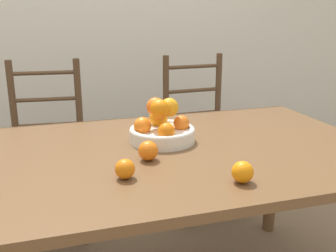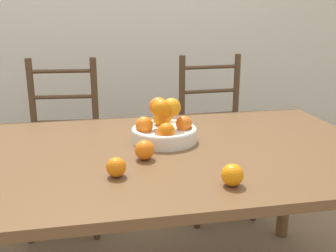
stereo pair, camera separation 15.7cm
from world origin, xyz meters
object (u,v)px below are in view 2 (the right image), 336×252
(orange_loose_1, at_px, (144,150))
(orange_loose_0, at_px, (232,175))
(orange_loose_2, at_px, (116,167))
(chair_left, at_px, (64,151))
(fruit_bowl, at_px, (164,127))
(chair_right, at_px, (215,141))

(orange_loose_1, bearing_deg, orange_loose_0, -49.48)
(orange_loose_1, bearing_deg, orange_loose_2, -129.20)
(orange_loose_0, distance_m, chair_left, 1.41)
(orange_loose_0, distance_m, orange_loose_2, 0.38)
(fruit_bowl, height_order, chair_left, chair_left)
(fruit_bowl, relative_size, orange_loose_0, 3.88)
(orange_loose_0, xyz_separation_m, orange_loose_1, (-0.24, 0.28, 0.00))
(orange_loose_1, relative_size, orange_loose_2, 1.10)
(chair_right, bearing_deg, chair_left, 177.19)
(fruit_bowl, xyz_separation_m, chair_left, (-0.48, 0.75, -0.34))
(fruit_bowl, relative_size, orange_loose_2, 4.11)
(chair_right, bearing_deg, orange_loose_0, -108.66)
(fruit_bowl, bearing_deg, orange_loose_0, -74.84)
(orange_loose_0, xyz_separation_m, chair_left, (-0.61, 1.23, -0.32))
(chair_right, bearing_deg, orange_loose_1, -124.66)
(fruit_bowl, distance_m, orange_loose_2, 0.41)
(chair_left, bearing_deg, orange_loose_0, -58.71)
(orange_loose_1, xyz_separation_m, chair_right, (0.59, 0.95, -0.32))
(fruit_bowl, height_order, chair_right, chair_right)
(orange_loose_0, relative_size, chair_left, 0.07)
(orange_loose_0, bearing_deg, chair_left, 116.21)
(orange_loose_0, distance_m, orange_loose_1, 0.37)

